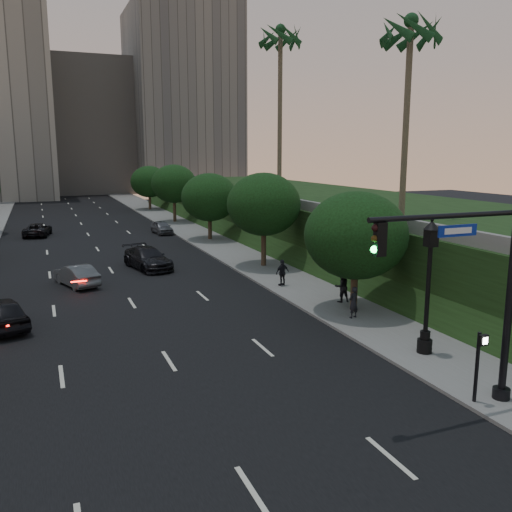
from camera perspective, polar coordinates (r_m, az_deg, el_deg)
name	(u,v)px	position (r m, az deg, el deg)	size (l,w,h in m)	color
ground	(205,418)	(17.60, -5.37, -16.65)	(160.00, 160.00, 0.00)	black
road_surface	(100,253)	(45.93, -16.10, 0.28)	(16.00, 140.00, 0.02)	black
sidewalk_right	(220,245)	(47.98, -3.86, 1.20)	(4.50, 140.00, 0.15)	slate
embankment	(347,220)	(50.79, 9.57, 3.81)	(18.00, 90.00, 4.00)	black
parapet_wall	(262,197)	(46.70, 0.66, 6.25)	(0.35, 90.00, 0.70)	slate
office_block_mid	(88,128)	(117.56, -17.23, 12.78)	(22.00, 18.00, 26.00)	#9D9890
office_block_right	(182,103)	(114.98, -7.80, 15.71)	(20.00, 22.00, 36.00)	slate
tree_right_a	(356,235)	(27.56, 10.47, 2.15)	(5.20, 5.20, 6.24)	#38281C
tree_right_b	(264,204)	(38.10, 0.82, 5.45)	(5.20, 5.20, 6.74)	#38281C
tree_right_c	(209,197)	(50.35, -4.92, 6.17)	(5.20, 5.20, 6.24)	#38281C
tree_right_d	(174,184)	(63.81, -8.64, 7.52)	(5.20, 5.20, 6.74)	#38281C
tree_right_e	(149,182)	(78.49, -11.18, 7.68)	(5.20, 5.20, 6.24)	#38281C
palm_mid	(411,32)	(37.00, 15.97, 21.70)	(3.20, 3.20, 13.00)	#4C4233
palm_far	(280,40)	(50.29, 2.59, 21.79)	(3.20, 3.20, 15.50)	#4C4233
traffic_signal_mast	(484,298)	(18.24, 22.83, -4.11)	(5.68, 0.56, 7.00)	black
street_lamp	(428,293)	(22.54, 17.63, -3.72)	(0.64, 0.64, 5.62)	black
pedestrian_signal	(479,361)	(19.00, 22.39, -10.16)	(0.30, 0.33, 2.50)	black
sedan_near_left	(1,313)	(27.94, -25.29, -5.47)	(1.79, 4.44, 1.51)	black
sedan_mid_left	(76,275)	(35.11, -18.38, -1.94)	(1.42, 4.06, 1.34)	#4B4F52
sedan_far_left	(38,230)	(57.23, -22.01, 2.58)	(2.15, 4.66, 1.30)	black
sedan_near_right	(148,258)	(38.95, -11.34, -0.23)	(2.11, 5.20, 1.51)	black
sedan_far_right	(162,227)	(55.50, -9.89, 2.99)	(1.55, 3.86, 1.31)	#55575C
pedestrian_a	(353,302)	(26.86, 10.22, -4.82)	(0.57, 0.37, 1.56)	black
pedestrian_b	(342,287)	(29.56, 9.01, -3.19)	(0.82, 0.64, 1.70)	black
pedestrian_c	(282,273)	(32.80, 2.80, -1.75)	(0.94, 0.39, 1.61)	black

